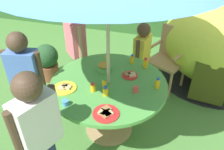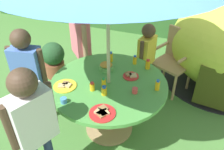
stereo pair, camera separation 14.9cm
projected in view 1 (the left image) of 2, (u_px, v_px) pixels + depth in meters
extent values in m
cube|color=#477A38|center=(109.00, 128.00, 2.98)|extent=(10.00, 10.00, 0.02)
cylinder|color=tan|center=(109.00, 127.00, 2.96)|extent=(0.60, 0.60, 0.03)
cylinder|color=tan|center=(109.00, 108.00, 2.77)|extent=(0.15, 0.15, 0.70)
cylinder|color=#519E47|center=(109.00, 84.00, 2.57)|extent=(1.32, 1.32, 0.04)
cylinder|color=#B7AD8C|center=(108.00, 58.00, 2.37)|extent=(0.04, 0.04, 2.11)
cylinder|color=tan|center=(145.00, 74.00, 3.62)|extent=(0.04, 0.04, 0.43)
cylinder|color=tan|center=(170.00, 86.00, 3.36)|extent=(0.04, 0.04, 0.43)
cylinder|color=tan|center=(159.00, 65.00, 3.85)|extent=(0.04, 0.04, 0.43)
cylinder|color=tan|center=(183.00, 75.00, 3.60)|extent=(0.04, 0.04, 0.43)
cube|color=tan|center=(166.00, 62.00, 3.48)|extent=(0.63, 0.60, 0.04)
cube|color=tan|center=(175.00, 42.00, 3.45)|extent=(0.45, 0.25, 0.49)
cube|color=tan|center=(155.00, 45.00, 3.48)|extent=(0.22, 0.40, 0.03)
cube|color=tan|center=(182.00, 55.00, 3.23)|extent=(0.22, 0.40, 0.03)
ellipsoid|color=#B2C63F|center=(219.00, 38.00, 3.62)|extent=(1.92, 2.03, 1.36)
cylinder|color=black|center=(208.00, 73.00, 4.00)|extent=(2.09, 2.09, 0.01)
cube|color=#3E4516|center=(209.00, 85.00, 3.12)|extent=(0.48, 0.09, 0.61)
cylinder|color=brown|center=(49.00, 71.00, 3.84)|extent=(0.33, 0.33, 0.26)
sphere|color=#234C28|center=(46.00, 56.00, 3.67)|extent=(0.38, 0.38, 0.38)
cylinder|color=navy|center=(141.00, 74.00, 3.55)|extent=(0.07, 0.07, 0.50)
cylinder|color=navy|center=(138.00, 78.00, 3.46)|extent=(0.07, 0.07, 0.50)
cube|color=yellow|center=(142.00, 50.00, 3.24)|extent=(0.22, 0.32, 0.42)
cylinder|color=#4C3828|center=(147.00, 44.00, 3.35)|extent=(0.05, 0.05, 0.38)
cylinder|color=#4C3828|center=(137.00, 53.00, 3.11)|extent=(0.05, 0.05, 0.38)
sphere|color=#4C3828|center=(144.00, 30.00, 3.07)|extent=(0.19, 0.19, 0.19)
cylinder|color=#3F3F47|center=(77.00, 70.00, 3.55)|extent=(0.08, 0.08, 0.61)
cylinder|color=#3F3F47|center=(80.00, 74.00, 3.45)|extent=(0.08, 0.08, 0.61)
cube|color=#EA727F|center=(75.00, 39.00, 3.18)|extent=(0.39, 0.38, 0.51)
cylinder|color=tan|center=(70.00, 32.00, 3.31)|extent=(0.07, 0.07, 0.46)
cylinder|color=tan|center=(80.00, 42.00, 3.03)|extent=(0.07, 0.07, 0.46)
sphere|color=tan|center=(73.00, 13.00, 2.97)|extent=(0.23, 0.23, 0.23)
cylinder|color=brown|center=(28.00, 105.00, 2.89)|extent=(0.08, 0.08, 0.58)
cylinder|color=brown|center=(39.00, 106.00, 2.88)|extent=(0.08, 0.08, 0.58)
cube|color=#4C72C6|center=(24.00, 70.00, 2.58)|extent=(0.37, 0.24, 0.49)
cylinder|color=#4C3828|center=(8.00, 68.00, 2.58)|extent=(0.06, 0.06, 0.44)
cylinder|color=#4C3828|center=(40.00, 70.00, 2.55)|extent=(0.06, 0.06, 0.44)
sphere|color=#4C3828|center=(17.00, 42.00, 2.38)|extent=(0.22, 0.22, 0.22)
cube|color=white|center=(37.00, 122.00, 1.88)|extent=(0.31, 0.40, 0.51)
cylinder|color=#4C3828|center=(15.00, 135.00, 1.74)|extent=(0.07, 0.07, 0.46)
cylinder|color=#4C3828|center=(55.00, 107.00, 1.99)|extent=(0.07, 0.07, 0.46)
sphere|color=#4C3828|center=(27.00, 86.00, 1.66)|extent=(0.23, 0.23, 0.23)
cylinder|color=#66B259|center=(104.00, 68.00, 2.76)|extent=(0.18, 0.18, 0.05)
ellipsoid|color=gold|center=(104.00, 65.00, 2.74)|extent=(0.15, 0.15, 0.04)
cylinder|color=red|center=(130.00, 75.00, 2.65)|extent=(0.18, 0.18, 0.01)
cube|color=tan|center=(132.00, 75.00, 2.64)|extent=(0.11, 0.11, 0.02)
cube|color=#9E7547|center=(127.00, 74.00, 2.65)|extent=(0.09, 0.09, 0.02)
cylinder|color=yellow|center=(65.00, 88.00, 2.46)|extent=(0.25, 0.25, 0.01)
cube|color=tan|center=(68.00, 87.00, 2.44)|extent=(0.07, 0.07, 0.02)
cube|color=#9E7547|center=(65.00, 85.00, 2.47)|extent=(0.07, 0.07, 0.02)
cube|color=tan|center=(61.00, 88.00, 2.43)|extent=(0.10, 0.10, 0.02)
cylinder|color=red|center=(106.00, 114.00, 2.14)|extent=(0.25, 0.25, 0.01)
cube|color=tan|center=(108.00, 113.00, 2.12)|extent=(0.11, 0.11, 0.02)
cube|color=#9E7547|center=(106.00, 109.00, 2.16)|extent=(0.11, 0.11, 0.02)
cube|color=tan|center=(103.00, 112.00, 2.13)|extent=(0.08, 0.08, 0.02)
cube|color=#9E7547|center=(106.00, 114.00, 2.11)|extent=(0.11, 0.11, 0.02)
cylinder|color=yellow|center=(105.00, 91.00, 2.35)|extent=(0.06, 0.06, 0.09)
cylinder|color=blue|center=(105.00, 87.00, 2.32)|extent=(0.04, 0.04, 0.02)
cylinder|color=yellow|center=(108.00, 57.00, 2.90)|extent=(0.05, 0.05, 0.11)
cylinder|color=blue|center=(108.00, 53.00, 2.86)|extent=(0.04, 0.04, 0.02)
cylinder|color=yellow|center=(145.00, 63.00, 2.78)|extent=(0.06, 0.06, 0.11)
cylinder|color=red|center=(146.00, 59.00, 2.75)|extent=(0.04, 0.04, 0.02)
cylinder|color=yellow|center=(132.00, 59.00, 2.87)|extent=(0.05, 0.05, 0.10)
cylinder|color=blue|center=(132.00, 55.00, 2.83)|extent=(0.03, 0.03, 0.02)
cylinder|color=yellow|center=(157.00, 84.00, 2.44)|extent=(0.05, 0.05, 0.11)
cylinder|color=blue|center=(158.00, 79.00, 2.41)|extent=(0.04, 0.04, 0.02)
cylinder|color=yellow|center=(104.00, 84.00, 2.45)|extent=(0.05, 0.05, 0.10)
cylinder|color=green|center=(104.00, 79.00, 2.41)|extent=(0.03, 0.03, 0.02)
cylinder|color=yellow|center=(93.00, 88.00, 2.40)|extent=(0.05, 0.05, 0.09)
cylinder|color=red|center=(93.00, 84.00, 2.37)|extent=(0.04, 0.04, 0.02)
cylinder|color=#4C99D8|center=(65.00, 103.00, 2.23)|extent=(0.07, 0.07, 0.06)
cylinder|color=#E04C47|center=(136.00, 89.00, 2.40)|extent=(0.06, 0.06, 0.06)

